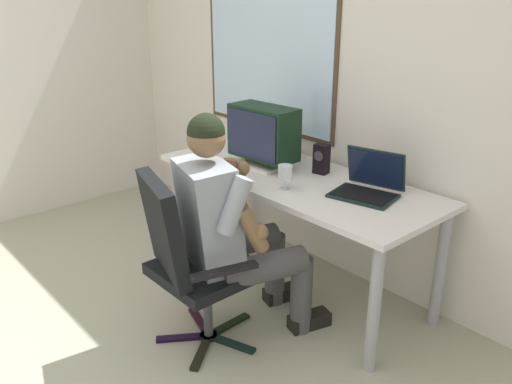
% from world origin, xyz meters
% --- Properties ---
extents(wall_rear, '(4.69, 0.08, 2.71)m').
position_xyz_m(wall_rear, '(-0.03, 2.12, 1.35)').
color(wall_rear, silver).
rests_on(wall_rear, ground).
extents(desk, '(1.84, 0.74, 0.75)m').
position_xyz_m(desk, '(0.00, 1.69, 0.66)').
color(desk, '#98969F').
rests_on(desk, ground).
extents(office_chair, '(0.65, 0.62, 0.96)m').
position_xyz_m(office_chair, '(0.08, 0.83, 0.54)').
color(office_chair, black).
rests_on(office_chair, ground).
extents(person_seated, '(0.65, 0.86, 1.26)m').
position_xyz_m(person_seated, '(0.14, 1.09, 0.65)').
color(person_seated, '#444345').
rests_on(person_seated, ground).
extents(crt_monitor, '(0.46, 0.25, 0.39)m').
position_xyz_m(crt_monitor, '(-0.27, 1.67, 0.96)').
color(crt_monitor, beige).
rests_on(crt_monitor, desk).
extents(laptop, '(0.39, 0.37, 0.24)m').
position_xyz_m(laptop, '(0.48, 1.78, 0.81)').
color(laptop, black).
rests_on(laptop, desk).
extents(wine_glass, '(0.08, 0.08, 0.14)m').
position_xyz_m(wine_glass, '(0.12, 1.49, 0.84)').
color(wine_glass, silver).
rests_on(wine_glass, desk).
extents(desk_speaker, '(0.10, 0.09, 0.18)m').
position_xyz_m(desk_speaker, '(0.07, 1.85, 0.84)').
color(desk_speaker, black).
rests_on(desk_speaker, desk).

